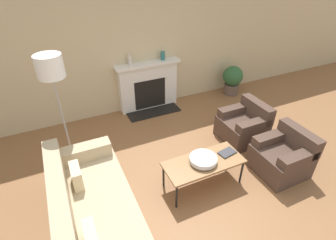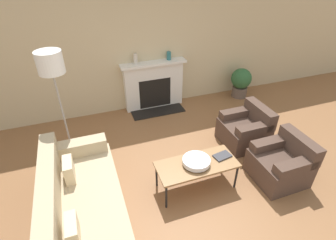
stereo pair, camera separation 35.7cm
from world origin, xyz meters
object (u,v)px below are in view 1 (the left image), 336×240
bowl (203,159)px  potted_plant (233,79)px  fireplace (149,86)px  couch (94,216)px  floor_lamp (52,76)px  mantel_vase_left (130,60)px  mantel_vase_center_left (163,56)px  book (227,153)px  coffee_table (204,164)px  armchair_near (283,156)px  armchair_far (244,125)px

bowl → potted_plant: 3.23m
fireplace → couch: fireplace is taller
floor_lamp → potted_plant: size_ratio=2.66×
mantel_vase_left → mantel_vase_center_left: bearing=0.0°
book → coffee_table: bearing=172.9°
armchair_near → potted_plant: (0.94, 2.57, 0.10)m
fireplace → armchair_far: (1.16, -1.85, -0.23)m
armchair_near → mantel_vase_center_left: size_ratio=4.29×
bowl → fireplace: bearing=86.4°
potted_plant → fireplace: bearing=173.7°
armchair_near → book: (-0.88, 0.28, 0.17)m
armchair_near → mantel_vase_left: mantel_vase_left is taller
couch → bowl: (1.62, 0.14, 0.19)m
armchair_far → fireplace: bearing=-147.9°
couch → coffee_table: size_ratio=1.81×
fireplace → bowl: fireplace is taller
couch → coffee_table: bearing=-85.1°
mantel_vase_left → potted_plant: (2.46, -0.25, -0.78)m
armchair_far → bowl: bearing=-62.3°
couch → mantel_vase_center_left: size_ratio=12.31×
armchair_far → mantel_vase_left: mantel_vase_left is taller
potted_plant → mantel_vase_center_left: bearing=172.0°
coffee_table → book: bearing=2.4°
coffee_table → floor_lamp: floor_lamp is taller
floor_lamp → mantel_vase_left: 1.97m
bowl → book: 0.43m
mantel_vase_center_left → potted_plant: size_ratio=0.24×
couch → floor_lamp: size_ratio=1.13×
coffee_table → armchair_near: bearing=-11.6°
floor_lamp → mantel_vase_left: floor_lamp is taller
fireplace → armchair_near: 3.04m
armchair_near → mantel_vase_left: (-1.52, 2.82, 0.88)m
bowl → mantel_vase_left: (-0.21, 2.55, 0.66)m
floor_lamp → potted_plant: floor_lamp is taller
armchair_far → floor_lamp: floor_lamp is taller
potted_plant → bowl: bearing=-134.3°
couch → floor_lamp: bearing=2.8°
book → floor_lamp: size_ratio=0.15×
armchair_near → book: bearing=-107.8°
couch → armchair_near: bearing=-92.5°
armchair_near → mantel_vase_left: bearing=-151.6°
book → armchair_far: bearing=27.8°
armchair_far → bowl: size_ratio=1.85×
couch → armchair_far: bearing=-74.2°
coffee_table → potted_plant: potted_plant is taller
floor_lamp → mantel_vase_center_left: 2.56m
fireplace → armchair_far: bearing=-57.9°
fireplace → potted_plant: (2.09, -0.23, -0.13)m
fireplace → armchair_far: fireplace is taller
armchair_near → floor_lamp: (-3.00, 1.58, 1.30)m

